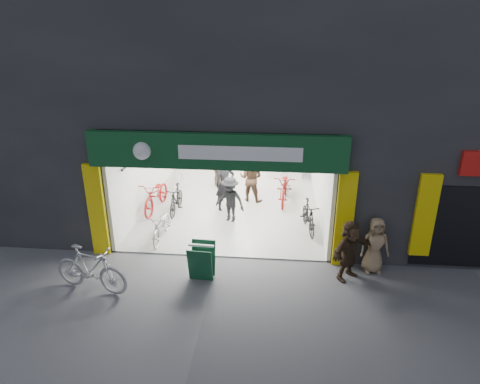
# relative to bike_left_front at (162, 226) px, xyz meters

# --- Properties ---
(ground) EXTENTS (60.00, 60.00, 0.00)m
(ground) POSITION_rel_bike_left_front_xyz_m (1.80, -0.90, -0.43)
(ground) COLOR #56565B
(ground) RESTS_ON ground
(building) EXTENTS (17.00, 10.27, 8.00)m
(building) POSITION_rel_bike_left_front_xyz_m (2.71, 4.09, 3.88)
(building) COLOR #232326
(building) RESTS_ON ground
(bike_left_front) EXTENTS (0.59, 1.65, 0.86)m
(bike_left_front) POSITION_rel_bike_left_front_xyz_m (0.00, 0.00, 0.00)
(bike_left_front) COLOR #A5A5A9
(bike_left_front) RESTS_ON ground
(bike_left_midfront) EXTENTS (0.48, 1.58, 0.95)m
(bike_left_midfront) POSITION_rel_bike_left_front_xyz_m (-0.00, 1.85, 0.04)
(bike_left_midfront) COLOR black
(bike_left_midfront) RESTS_ON ground
(bike_left_midback) EXTENTS (0.89, 2.11, 1.08)m
(bike_left_midback) POSITION_rel_bike_left_front_xyz_m (-0.70, 1.98, 0.11)
(bike_left_midback) COLOR maroon
(bike_left_midback) RESTS_ON ground
(bike_left_back) EXTENTS (0.46, 1.56, 0.93)m
(bike_left_back) POSITION_rel_bike_left_front_xyz_m (-0.37, 3.71, 0.03)
(bike_left_back) COLOR silver
(bike_left_back) RESTS_ON ground
(bike_right_front) EXTENTS (0.69, 1.66, 0.97)m
(bike_right_front) POSITION_rel_bike_left_front_xyz_m (4.30, 0.89, 0.05)
(bike_right_front) COLOR black
(bike_right_front) RESTS_ON ground
(bike_right_mid) EXTENTS (0.85, 2.08, 1.07)m
(bike_right_mid) POSITION_rel_bike_left_front_xyz_m (3.60, 3.11, 0.10)
(bike_right_mid) COLOR maroon
(bike_right_mid) RESTS_ON ground
(bike_right_back) EXTENTS (0.71, 1.60, 0.93)m
(bike_right_back) POSITION_rel_bike_left_front_xyz_m (3.60, 4.03, 0.03)
(bike_right_back) COLOR #B6B5BA
(bike_right_back) RESTS_ON ground
(parked_bike) EXTENTS (2.01, 0.99, 1.16)m
(parked_bike) POSITION_rel_bike_left_front_xyz_m (-1.00, -2.66, 0.15)
(parked_bike) COLOR #ACACB1
(parked_bike) RESTS_ON ground
(customer_a) EXTENTS (0.82, 0.75, 1.88)m
(customer_a) POSITION_rel_bike_left_front_xyz_m (1.60, 2.17, 0.51)
(customer_a) COLOR black
(customer_a) RESTS_ON ground
(customer_b) EXTENTS (0.98, 0.84, 1.74)m
(customer_b) POSITION_rel_bike_left_front_xyz_m (2.41, 3.04, 0.44)
(customer_b) COLOR #3C291B
(customer_b) RESTS_ON ground
(customer_c) EXTENTS (1.12, 0.89, 1.52)m
(customer_c) POSITION_rel_bike_left_front_xyz_m (1.87, 1.29, 0.33)
(customer_c) COLOR black
(customer_c) RESTS_ON ground
(customer_d) EXTENTS (1.00, 0.92, 1.65)m
(customer_d) POSITION_rel_bike_left_front_xyz_m (1.11, 4.25, 0.39)
(customer_d) COLOR #906C54
(customer_d) RESTS_ON ground
(pedestrian_near) EXTENTS (0.77, 0.54, 1.49)m
(pedestrian_near) POSITION_rel_bike_left_front_xyz_m (5.82, -1.20, 0.31)
(pedestrian_near) COLOR #8B7051
(pedestrian_near) RESTS_ON ground
(pedestrian_far) EXTENTS (1.37, 1.32, 1.56)m
(pedestrian_far) POSITION_rel_bike_left_front_xyz_m (5.13, -1.58, 0.35)
(pedestrian_far) COLOR #372719
(pedestrian_far) RESTS_ON ground
(sandwich_board) EXTENTS (0.63, 0.65, 0.93)m
(sandwich_board) POSITION_rel_bike_left_front_xyz_m (1.53, -1.95, 0.08)
(sandwich_board) COLOR #0F3C23
(sandwich_board) RESTS_ON ground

